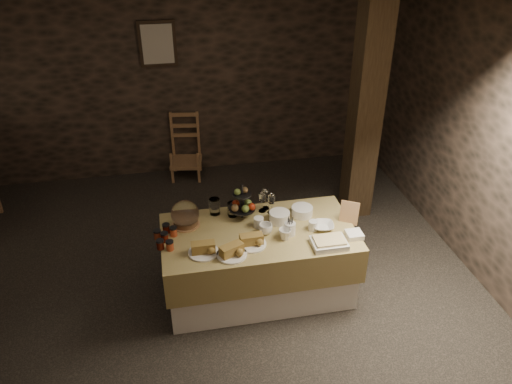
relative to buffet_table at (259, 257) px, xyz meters
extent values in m
cube|color=black|center=(-0.58, 0.13, -0.40)|extent=(5.50, 5.00, 0.01)
cube|color=black|center=(-0.58, 2.63, 0.90)|extent=(5.50, 0.02, 2.60)
cube|color=black|center=(2.17, 0.13, 0.90)|extent=(0.02, 5.00, 2.60)
cube|color=beige|center=(-0.58, 0.13, 2.20)|extent=(5.50, 5.00, 0.01)
cube|color=silver|center=(0.00, 0.00, -0.07)|extent=(1.68, 0.86, 0.65)
cube|color=olive|center=(0.00, 0.00, 0.12)|extent=(1.74, 0.93, 0.35)
cube|color=olive|center=(-0.51, 2.41, -0.18)|extent=(0.46, 0.44, 0.05)
cube|color=olive|center=(-0.51, 2.57, 0.28)|extent=(0.39, 0.08, 0.39)
cube|color=black|center=(1.42, 1.18, 0.90)|extent=(0.30, 0.30, 2.60)
cube|color=black|center=(-0.73, 2.60, 1.35)|extent=(0.45, 0.03, 0.55)
cube|color=beige|center=(-0.73, 2.57, 1.35)|extent=(0.37, 0.01, 0.47)
cylinder|color=silver|center=(0.22, 0.12, 0.34)|extent=(0.19, 0.19, 0.10)
cylinder|color=silver|center=(0.46, 0.19, 0.34)|extent=(0.20, 0.20, 0.08)
cylinder|color=silver|center=(0.26, -0.10, 0.35)|extent=(0.10, 0.10, 0.12)
imported|color=silver|center=(0.06, -0.04, 0.34)|extent=(0.14, 0.14, 0.10)
imported|color=silver|center=(0.20, -0.16, 0.34)|extent=(0.13, 0.13, 0.10)
cylinder|color=silver|center=(0.01, 0.07, 0.34)|extent=(0.09, 0.09, 0.09)
cylinder|color=silver|center=(0.49, -0.07, 0.34)|extent=(0.08, 0.08, 0.09)
imported|color=silver|center=(0.59, -0.06, 0.32)|extent=(0.22, 0.22, 0.05)
cylinder|color=olive|center=(-0.64, 0.23, 0.30)|extent=(0.26, 0.26, 0.01)
cylinder|color=brown|center=(-0.64, 0.23, 0.34)|extent=(0.22, 0.22, 0.07)
sphere|color=white|center=(-0.64, 0.23, 0.41)|extent=(0.26, 0.26, 0.26)
cylinder|color=black|center=(-0.11, 0.26, 0.47)|extent=(0.02, 0.02, 0.35)
cylinder|color=black|center=(-0.11, 0.26, 0.39)|extent=(0.25, 0.25, 0.01)
cylinder|color=black|center=(-0.11, 0.26, 0.54)|extent=(0.18, 0.18, 0.01)
sphere|color=olive|center=(-0.04, 0.29, 0.42)|extent=(0.07, 0.07, 0.07)
sphere|color=#9B250E|center=(-0.16, 0.30, 0.42)|extent=(0.07, 0.07, 0.07)
sphere|color=olive|center=(-0.09, 0.20, 0.42)|extent=(0.07, 0.07, 0.07)
sphere|color=brown|center=(-0.18, 0.23, 0.42)|extent=(0.07, 0.07, 0.07)
sphere|color=#9B250E|center=(-0.02, 0.22, 0.42)|extent=(0.07, 0.07, 0.07)
cylinder|color=silver|center=(-0.52, -0.22, 0.30)|extent=(0.26, 0.26, 0.01)
cube|color=brown|center=(-0.52, -0.22, 0.35)|extent=(0.20, 0.09, 0.09)
cylinder|color=silver|center=(-0.29, -0.30, 0.30)|extent=(0.26, 0.26, 0.01)
cube|color=brown|center=(-0.29, -0.30, 0.35)|extent=(0.22, 0.17, 0.09)
cylinder|color=silver|center=(-0.10, -0.18, 0.30)|extent=(0.26, 0.26, 0.01)
cube|color=brown|center=(-0.10, -0.18, 0.35)|extent=(0.20, 0.10, 0.09)
cylinder|color=#56140A|center=(-0.83, 0.01, 0.33)|extent=(0.06, 0.06, 0.07)
cylinder|color=#BE4B27|center=(-0.79, -0.12, 0.33)|extent=(0.06, 0.06, 0.07)
cylinder|color=#56140A|center=(-0.87, -0.09, 0.33)|extent=(0.06, 0.06, 0.07)
cylinder|color=#BE4B27|center=(-0.75, 0.08, 0.33)|extent=(0.06, 0.06, 0.07)
cylinder|color=#56140A|center=(-0.81, 0.14, 0.33)|extent=(0.06, 0.06, 0.07)
cylinder|color=#BE4B27|center=(-0.89, 0.06, 0.33)|extent=(0.06, 0.06, 0.07)
cube|color=silver|center=(0.55, -0.32, 0.32)|extent=(0.30, 0.22, 0.05)
cube|color=#DAC082|center=(0.55, -0.32, 0.35)|extent=(0.26, 0.18, 0.02)
cube|color=silver|center=(0.81, -0.24, 0.32)|extent=(0.14, 0.14, 0.04)
cube|color=olive|center=(0.85, 0.00, 0.38)|extent=(0.18, 0.15, 0.22)
cylinder|color=white|center=(-0.35, 0.37, 0.37)|extent=(0.10, 0.10, 0.16)
cylinder|color=white|center=(-0.19, 0.30, 0.36)|extent=(0.09, 0.09, 0.14)
camera|label=1|loc=(-0.73, -3.60, 2.89)|focal=35.00mm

